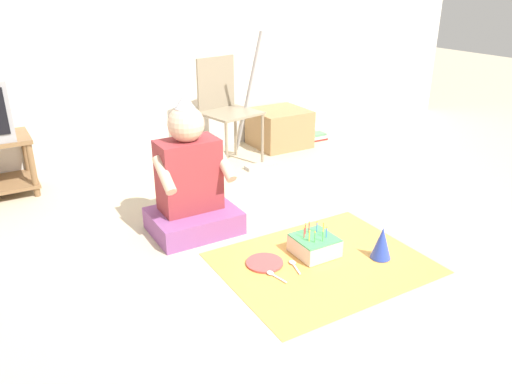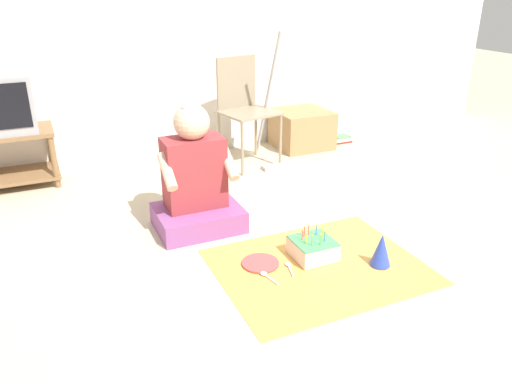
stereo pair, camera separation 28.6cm
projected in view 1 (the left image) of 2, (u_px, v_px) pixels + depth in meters
ground_plane at (342, 265)px, 2.79m from camera, size 16.00×16.00×0.00m
wall_back at (174, 5)px, 4.11m from camera, size 6.40×0.06×2.55m
folding_chair at (224, 104)px, 4.13m from camera, size 0.50×0.47×0.89m
cardboard_box_stack at (279, 128)px, 4.72m from camera, size 0.49×0.47×0.35m
dust_mop at (254, 128)px, 4.19m from camera, size 0.28×0.49×1.12m
book_pile at (316, 137)px, 4.95m from camera, size 0.20×0.15×0.07m
person_seated at (191, 185)px, 3.07m from camera, size 0.53×0.42×0.87m
party_cloth at (322, 263)px, 2.81m from camera, size 1.12×0.89×0.01m
birthday_cake at (314, 245)px, 2.88m from camera, size 0.23×0.23×0.18m
party_hat_blue at (382, 243)px, 2.82m from camera, size 0.12×0.12×0.19m
paper_plate at (265, 263)px, 2.79m from camera, size 0.21×0.21×0.01m
plastic_spoon_near at (293, 264)px, 2.78m from camera, size 0.05×0.14×0.01m
plastic_spoon_far at (272, 274)px, 2.69m from camera, size 0.05×0.14×0.01m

